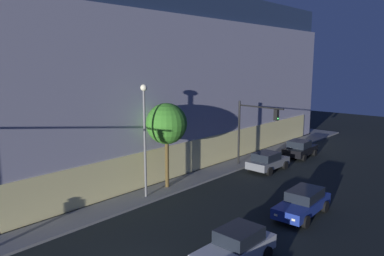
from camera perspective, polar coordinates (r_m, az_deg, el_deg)
name	(u,v)px	position (r m, az deg, el deg)	size (l,w,h in m)	color
modern_building	(112,77)	(42.09, -12.05, 7.55)	(40.11, 28.38, 15.03)	#4C4C51
traffic_light_far_corner	(253,123)	(32.17, 9.24, 0.71)	(0.53, 4.50, 5.62)	black
street_lamp_sidewalk	(145,127)	(24.64, -7.23, 0.19)	(0.44, 0.44, 7.52)	slate
sidewalk_tree	(167,124)	(26.49, -3.89, 0.61)	(2.91, 2.91, 6.10)	#4F3D1E
car_silver	(236,247)	(17.91, 6.68, -17.50)	(4.35, 2.06, 1.62)	#B7BABF
car_blue	(303,202)	(23.74, 16.50, -10.78)	(4.71, 2.10, 1.55)	navy
car_grey	(267,161)	(32.50, 11.40, -4.93)	(4.12, 2.20, 1.58)	slate
car_black	(300,149)	(37.73, 16.08, -3.04)	(4.23, 2.28, 1.66)	black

